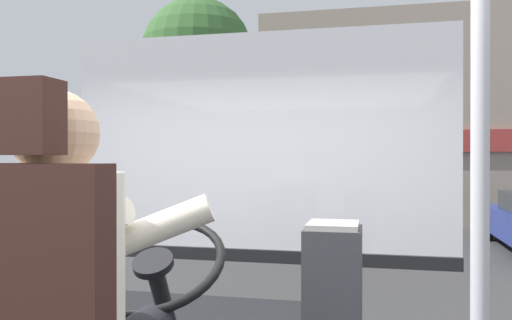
# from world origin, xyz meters

# --- Properties ---
(ground) EXTENTS (18.00, 44.00, 0.06)m
(ground) POSITION_xyz_m (0.00, 8.80, -0.02)
(ground) COLOR #373737
(bus_driver) EXTENTS (0.74, 0.62, 0.86)m
(bus_driver) POSITION_xyz_m (-0.10, -0.37, 1.58)
(bus_driver) COLOR black
(bus_driver) RESTS_ON driver_seat
(handrail_pole) EXTENTS (0.04, 0.04, 2.10)m
(handrail_pole) POSITION_xyz_m (1.00, -0.30, 1.84)
(handrail_pole) COLOR #B7B7BC
(handrail_pole) RESTS_ON bus_floor
(windshield_panel) EXTENTS (2.50, 0.08, 1.48)m
(windshield_panel) POSITION_xyz_m (0.00, 1.62, 1.84)
(windshield_panel) COLOR silver
(street_tree) EXTENTS (2.70, 2.70, 5.78)m
(street_tree) POSITION_xyz_m (-3.47, 10.41, 4.40)
(street_tree) COLOR #4C3828
(street_tree) RESTS_ON ground
(shop_building) EXTENTS (13.38, 5.53, 6.17)m
(shop_building) POSITION_xyz_m (4.05, 16.15, 3.09)
(shop_building) COLOR gray
(shop_building) RESTS_ON ground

